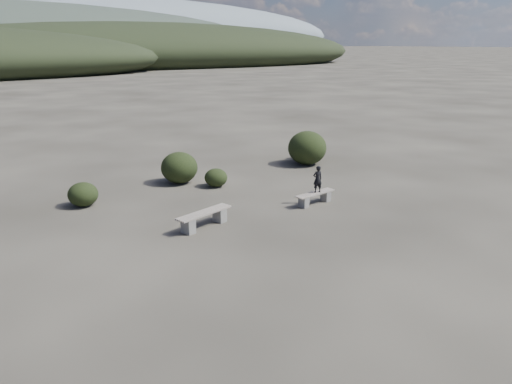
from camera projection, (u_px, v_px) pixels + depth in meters
ground at (350, 261)px, 12.94m from camera, size 1200.00×1200.00×0.00m
bench_left at (204, 218)px, 15.26m from camera, size 2.02×0.98×0.50m
bench_right at (315, 197)px, 17.47m from camera, size 1.70×0.57×0.42m
seated_person at (318, 179)px, 17.35m from camera, size 0.38×0.28×0.94m
shrub_a at (83, 194)px, 17.21m from camera, size 1.03×1.03×0.84m
shrub_b at (179, 168)px, 20.01m from camera, size 1.47×1.47×1.26m
shrub_c at (216, 178)px, 19.57m from camera, size 0.90×0.90×0.72m
shrub_d at (307, 148)px, 23.04m from camera, size 1.78×1.78×1.56m
shrub_e at (310, 149)px, 24.04m from camera, size 1.22×1.22×1.02m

